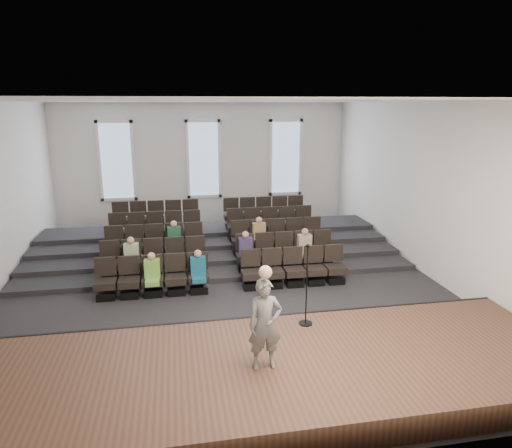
{
  "coord_description": "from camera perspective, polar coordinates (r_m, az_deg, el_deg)",
  "views": [
    {
      "loc": [
        -1.25,
        -12.13,
        4.92
      ],
      "look_at": [
        1.04,
        0.5,
        1.54
      ],
      "focal_mm": 32.0,
      "sensor_mm": 36.0,
      "label": 1
    }
  ],
  "objects": [
    {
      "name": "seating_rows",
      "position": [
        14.37,
        -4.84,
        -2.45
      ],
      "size": [
        6.8,
        4.7,
        1.67
      ],
      "color": "black",
      "rests_on": "ground"
    },
    {
      "name": "wall_right",
      "position": [
        14.35,
        20.4,
        4.12
      ],
      "size": [
        0.04,
        14.0,
        5.0
      ],
      "primitive_type": "cube",
      "color": "silver",
      "rests_on": "ground"
    },
    {
      "name": "stage",
      "position": [
        8.53,
        -0.17,
        -18.42
      ],
      "size": [
        11.8,
        3.6,
        0.5
      ],
      "primitive_type": "cube",
      "color": "#49311F",
      "rests_on": "ground"
    },
    {
      "name": "mic_stand",
      "position": [
        9.53,
        6.29,
        -9.51
      ],
      "size": [
        0.29,
        0.29,
        1.74
      ],
      "color": "black",
      "rests_on": "stage"
    },
    {
      "name": "ground",
      "position": [
        13.15,
        -4.11,
        -7.25
      ],
      "size": [
        14.0,
        14.0,
        0.0
      ],
      "primitive_type": "plane",
      "color": "black",
      "rests_on": "ground"
    },
    {
      "name": "audience",
      "position": [
        13.27,
        -5.57,
        -3.27
      ],
      "size": [
        5.45,
        2.64,
        1.1
      ],
      "color": "#71B046",
      "rests_on": "seating_rows"
    },
    {
      "name": "ceiling",
      "position": [
        12.2,
        -4.55,
        15.14
      ],
      "size": [
        12.0,
        14.0,
        0.02
      ],
      "primitive_type": "cube",
      "color": "white",
      "rests_on": "ground"
    },
    {
      "name": "speaker",
      "position": [
        7.92,
        1.14,
        -12.43
      ],
      "size": [
        0.6,
        0.41,
        1.61
      ],
      "primitive_type": "imported",
      "rotation": [
        0.0,
        0.0,
        0.05
      ],
      "color": "slate",
      "rests_on": "stage"
    },
    {
      "name": "risers",
      "position": [
        16.06,
        -5.37,
        -2.41
      ],
      "size": [
        11.8,
        4.8,
        0.6
      ],
      "color": "black",
      "rests_on": "ground"
    },
    {
      "name": "stage_lip",
      "position": [
        10.04,
        -1.99,
        -12.97
      ],
      "size": [
        11.8,
        0.06,
        0.52
      ],
      "primitive_type": "cube",
      "color": "black",
      "rests_on": "ground"
    },
    {
      "name": "wall_back",
      "position": [
        19.34,
        -6.55,
        7.48
      ],
      "size": [
        12.0,
        0.04,
        5.0
      ],
      "primitive_type": "cube",
      "color": "silver",
      "rests_on": "ground"
    },
    {
      "name": "wall_front",
      "position": [
        5.79,
        3.2,
        -9.96
      ],
      "size": [
        12.0,
        0.04,
        5.0
      ],
      "primitive_type": "cube",
      "color": "silver",
      "rests_on": "ground"
    },
    {
      "name": "windows",
      "position": [
        19.25,
        -6.56,
        8.04
      ],
      "size": [
        8.44,
        0.1,
        3.24
      ],
      "color": "white",
      "rests_on": "wall_back"
    }
  ]
}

